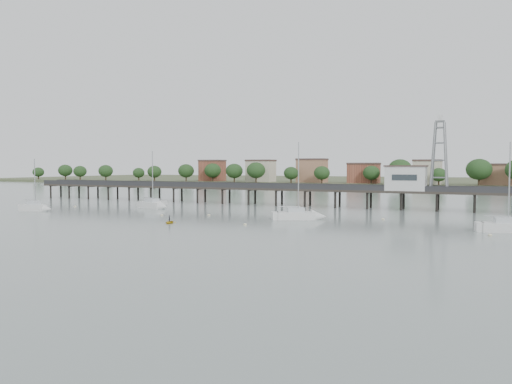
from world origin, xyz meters
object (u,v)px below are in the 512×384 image
white_tender (158,203)px  pier (293,189)px  sailboat_a (38,208)px  sailboat_c (304,216)px  lattice_tower (439,156)px  sailboat_b (155,205)px  yellow_dinghy (169,223)px

white_tender → pier: bearing=26.0°
white_tender → sailboat_a: bearing=-108.8°
sailboat_c → sailboat_a: (-54.51, -7.03, 0.02)m
lattice_tower → sailboat_a: (-74.35, -33.79, -10.45)m
sailboat_a → pier: bearing=29.7°
sailboat_b → sailboat_a: bearing=-126.6°
sailboat_c → sailboat_a: sailboat_c is taller
sailboat_a → yellow_dinghy: 37.41m
white_tender → sailboat_c: bearing=-13.7°
sailboat_a → white_tender: bearing=54.3°
sailboat_c → sailboat_b: bearing=139.9°
lattice_tower → sailboat_a: 82.34m
yellow_dinghy → pier: bearing=61.5°
sailboat_c → pier: bearing=85.7°
pier → sailboat_c: bearing=-66.5°
sailboat_b → yellow_dinghy: 28.84m
pier → yellow_dinghy: pier is taller
sailboat_c → white_tender: size_ratio=3.34×
sailboat_b → white_tender: bearing=136.3°
pier → sailboat_b: (-24.68, -18.88, -3.15)m
pier → yellow_dinghy: size_ratio=59.97×
sailboat_a → white_tender: size_ratio=2.66×
sailboat_c → white_tender: (-42.14, 17.05, -0.16)m
pier → sailboat_c: (11.66, -26.76, -3.16)m
sailboat_a → white_tender: 27.07m
yellow_dinghy → lattice_tower: bearing=27.5°
sailboat_a → sailboat_c: bearing=-1.2°
lattice_tower → sailboat_b: (-56.18, -18.88, -10.46)m
lattice_tower → white_tender: 63.63m
sailboat_a → lattice_tower: bearing=15.9°
white_tender → yellow_dinghy: 39.62m
lattice_tower → yellow_dinghy: (-37.64, -40.96, -11.10)m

